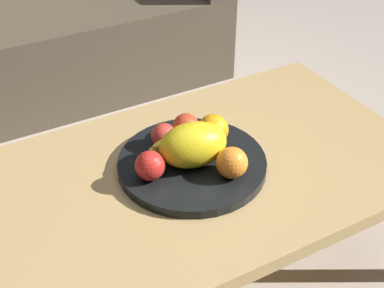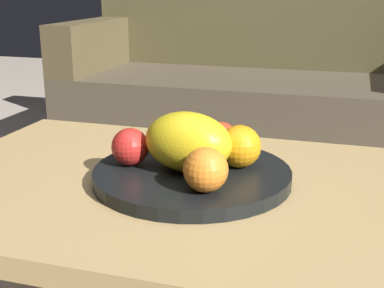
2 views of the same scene
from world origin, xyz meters
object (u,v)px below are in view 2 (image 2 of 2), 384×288
object	(u,v)px
melon_large_front	(187,143)
banana_bunch	(190,149)
apple_left	(131,146)
apple_right	(219,139)
orange_front	(206,170)
fruit_bowl	(192,175)
coffee_table	(206,206)
orange_left	(240,146)
couch	(263,95)
apple_front	(187,138)

from	to	relation	value
melon_large_front	banana_bunch	bearing A→B (deg)	101.86
melon_large_front	apple_left	world-z (taller)	melon_large_front
melon_large_front	apple_right	distance (m)	0.12
melon_large_front	orange_front	distance (m)	0.10
fruit_bowl	coffee_table	bearing A→B (deg)	-21.14
orange_front	orange_left	distance (m)	0.14
apple_right	banana_bunch	bearing A→B (deg)	-130.82
fruit_bowl	melon_large_front	world-z (taller)	melon_large_front
couch	apple_left	size ratio (longest dim) A/B	23.05
apple_front	banana_bunch	size ratio (longest dim) A/B	0.43
melon_large_front	apple_front	world-z (taller)	melon_large_front
coffee_table	apple_front	bearing A→B (deg)	125.30
melon_large_front	apple_front	bearing A→B (deg)	107.68
couch	orange_left	xyz separation A→B (m)	(0.17, -1.33, 0.18)
banana_bunch	orange_left	bearing A→B (deg)	0.28
coffee_table	apple_front	xyz separation A→B (m)	(-0.07, 0.10, 0.10)
orange_front	apple_right	xyz separation A→B (m)	(-0.02, 0.19, -0.00)
coffee_table	apple_right	bearing A→B (deg)	90.94
fruit_bowl	melon_large_front	size ratio (longest dim) A/B	2.21
apple_front	banana_bunch	xyz separation A→B (m)	(0.02, -0.05, -0.01)
coffee_table	couch	xyz separation A→B (m)	(-0.12, 1.38, -0.07)
banana_bunch	apple_right	bearing A→B (deg)	49.18
apple_right	couch	bearing A→B (deg)	95.34
melon_large_front	orange_front	xyz separation A→B (m)	(0.06, -0.08, -0.02)
orange_front	apple_right	world-z (taller)	orange_front
orange_front	melon_large_front	bearing A→B (deg)	125.60
fruit_bowl	apple_left	world-z (taller)	apple_left
orange_left	banana_bunch	world-z (taller)	orange_left
orange_front	couch	bearing A→B (deg)	95.59
orange_left	fruit_bowl	bearing A→B (deg)	-155.18
apple_right	melon_large_front	bearing A→B (deg)	-107.57
apple_front	banana_bunch	distance (m)	0.05
fruit_bowl	apple_left	size ratio (longest dim) A/B	5.18
orange_left	apple_front	bearing A→B (deg)	159.13
melon_large_front	apple_right	bearing A→B (deg)	72.43
apple_right	apple_front	bearing A→B (deg)	-173.96
couch	fruit_bowl	distance (m)	1.37
apple_right	banana_bunch	world-z (taller)	apple_right
apple_front	apple_right	world-z (taller)	apple_right
orange_left	melon_large_front	bearing A→B (deg)	-147.48
apple_front	coffee_table	bearing A→B (deg)	-54.70
apple_front	banana_bunch	bearing A→B (deg)	-65.82
couch	melon_large_front	world-z (taller)	couch
coffee_table	banana_bunch	distance (m)	0.12
orange_front	banana_bunch	bearing A→B (deg)	117.11
orange_front	orange_left	bearing A→B (deg)	78.13
orange_front	apple_left	world-z (taller)	orange_front
coffee_table	couch	bearing A→B (deg)	95.01
couch	orange_front	xyz separation A→B (m)	(0.14, -1.47, 0.18)
fruit_bowl	apple_front	bearing A→B (deg)	113.39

